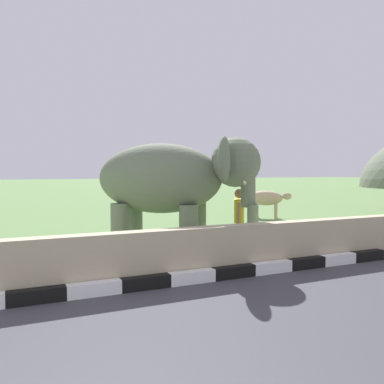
# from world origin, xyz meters

# --- Properties ---
(striped_curb) EXTENTS (16.20, 0.20, 0.24)m
(striped_curb) POSITION_xyz_m (-0.35, 4.19, 0.12)
(striped_curb) COLOR white
(striped_curb) RESTS_ON ground_plane
(barrier_parapet) EXTENTS (28.00, 0.36, 1.00)m
(barrier_parapet) POSITION_xyz_m (2.00, 4.49, 0.50)
(barrier_parapet) COLOR tan
(barrier_parapet) RESTS_ON ground_plane
(elephant) EXTENTS (3.92, 3.71, 2.88)m
(elephant) POSITION_xyz_m (3.39, 6.50, 1.87)
(elephant) COLOR slate
(elephant) RESTS_ON ground_plane
(person_handler) EXTENTS (0.41, 0.60, 1.66)m
(person_handler) POSITION_xyz_m (4.95, 6.03, 0.93)
(person_handler) COLOR navy
(person_handler) RESTS_ON ground_plane
(cow_near) EXTENTS (1.69, 1.57, 1.23)m
(cow_near) POSITION_xyz_m (10.27, 12.35, 0.87)
(cow_near) COLOR tan
(cow_near) RESTS_ON ground_plane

